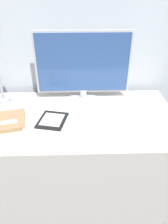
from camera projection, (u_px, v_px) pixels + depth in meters
ground_plane at (80, 208)px, 1.63m from camera, size 10.00×10.00×0.00m
wall_back at (77, 23)px, 1.49m from camera, size 3.60×0.05×2.40m
desk at (80, 159)px, 1.56m from camera, size 1.23×0.70×0.72m
monitor at (83, 65)px, 1.45m from camera, size 0.64×0.11×0.47m
keyboard at (112, 116)px, 1.36m from camera, size 0.28×0.10×0.01m
laptop at (55, 123)px, 1.29m from camera, size 0.36×0.26×0.02m
ereader at (52, 120)px, 1.29m from camera, size 0.19×0.22×0.01m
notebook at (11, 121)px, 1.31m from camera, size 0.21×0.25×0.03m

